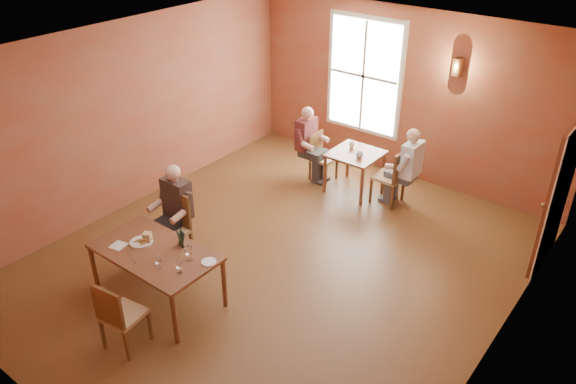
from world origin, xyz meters
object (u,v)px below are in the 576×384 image
Objects in this scene: main_table at (158,275)px; chair_empty at (123,313)px; second_table at (354,172)px; chair_diner_maroon at (324,158)px; chair_diner_white at (388,176)px; diner_maroon at (323,146)px; diner_main at (166,222)px; chair_diner_main at (169,230)px; diner_white at (391,167)px.

main_table is 1.71× the size of chair_empty.
chair_empty is 1.15× the size of second_table.
chair_diner_maroon is (-0.20, 4.02, 0.06)m from main_table.
chair_diner_white is 1.34m from diner_maroon.
second_table is 0.74m from diner_maroon.
diner_main is 1.04× the size of diner_maroon.
chair_diner_maroon is at bearing 90.00° from diner_maroon.
second_table is (0.45, 4.02, -0.02)m from main_table.
chair_diner_main is at bearing -5.11° from chair_diner_maroon.
diner_white is 1.02× the size of diner_maroon.
chair_diner_white is 0.74× the size of diner_white.
chair_empty is at bearing 120.08° from chair_diner_main.
second_table is at bearing 90.00° from chair_diner_maroon.
diner_white is at bearing -115.66° from diner_main.
diner_main is 1.56× the size of chair_diner_maroon.
diner_main is 1.02× the size of diner_white.
chair_empty is 4.86m from chair_diner_white.
diner_white is at bearing -90.00° from chair_diner_white.
diner_white is (0.68, 0.00, 0.31)m from second_table.
diner_main reaches higher than chair_diner_maroon.
chair_empty is 0.73× the size of diner_maroon.
diner_white is at bearing 90.00° from chair_diner_maroon.
diner_white is 1.53× the size of chair_diner_maroon.
chair_empty is at bearing 170.52° from diner_white.
chair_diner_main reaches higher than second_table.
diner_maroon is (-0.56, 4.80, 0.18)m from chair_empty.
chair_diner_maroon is at bearing 90.00° from diner_white.
main_table is 1.97× the size of second_table.
main_table is 1.86× the size of chair_diner_maroon.
chair_diner_white reaches higher than chair_diner_maroon.
chair_diner_maroon is at bearing -95.07° from diner_main.
main_table is at bearing 127.57° from chair_diner_main.
diner_white is at bearing 72.69° from chair_empty.
diner_white reaches higher than chair_diner_main.
diner_main reaches higher than chair_diner_main.
second_table is 0.94× the size of chair_diner_maroon.
chair_diner_maroon is (-0.65, 0.00, 0.07)m from second_table.
main_table is at bearing 164.27° from diner_white.
diner_main is 3.76m from chair_diner_white.
chair_diner_main is 3.38m from diner_maroon.
chair_diner_main is 1.05× the size of chair_diner_white.
chair_diner_white is 0.75× the size of diner_maroon.
chair_empty is (0.83, -1.40, -0.20)m from diner_main.
diner_maroon reaches higher than chair_diner_maroon.
chair_diner_main is at bearing -90.00° from diner_main.
chair_empty is 4.80m from second_table.
chair_diner_main is at bearing 154.56° from chair_diner_white.
main_table is 0.85m from diner_main.
chair_diner_maroon is 0.67× the size of diner_maroon.
diner_white reaches higher than diner_maroon.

